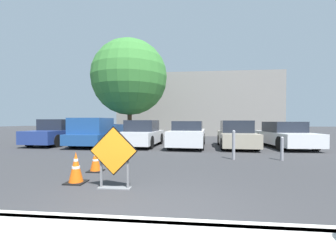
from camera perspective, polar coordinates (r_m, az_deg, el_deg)
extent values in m
plane|color=#333335|center=(12.99, 2.80, -5.10)|extent=(96.00, 96.00, 0.00)
cube|color=beige|center=(3.29, -8.51, -23.51)|extent=(28.62, 0.20, 0.14)
cube|color=black|center=(4.91, -13.64, -6.13)|extent=(1.04, 0.02, 1.04)
cube|color=orange|center=(4.90, -13.70, -6.15)|extent=(0.99, 0.02, 0.99)
cube|color=slate|center=(5.12, -13.41, -15.04)|extent=(0.71, 0.20, 0.02)
cube|color=slate|center=(5.13, -16.60, -10.46)|extent=(0.04, 0.04, 0.82)
cube|color=slate|center=(4.93, -10.14, -10.89)|extent=(0.04, 0.04, 0.82)
cube|color=black|center=(5.80, -22.32, -13.09)|extent=(0.44, 0.44, 0.03)
cone|color=#EA590F|center=(5.73, -22.35, -9.55)|extent=(0.33, 0.33, 0.70)
cylinder|color=white|center=(5.70, -22.37, -8.03)|extent=(0.10, 0.10, 0.06)
cylinder|color=white|center=(5.73, -22.35, -9.69)|extent=(0.18, 0.18, 0.06)
cube|color=black|center=(6.87, -17.91, -10.80)|extent=(0.41, 0.41, 0.03)
cone|color=#EA590F|center=(6.81, -17.93, -8.10)|extent=(0.30, 0.30, 0.63)
cylinder|color=white|center=(6.79, -17.94, -6.95)|extent=(0.10, 0.10, 0.06)
cylinder|color=white|center=(6.81, -17.93, -8.20)|extent=(0.17, 0.17, 0.06)
cube|color=navy|center=(15.34, -25.99, -2.19)|extent=(1.98, 4.53, 0.71)
cube|color=#1E232D|center=(15.41, -25.78, 0.33)|extent=(1.67, 2.11, 0.64)
cylinder|color=black|center=(13.75, -26.38, -3.40)|extent=(0.23, 0.71, 0.71)
cylinder|color=black|center=(14.76, -31.70, -3.15)|extent=(0.23, 0.71, 0.71)
cylinder|color=black|center=(16.09, -20.74, -2.68)|extent=(0.23, 0.71, 0.71)
cylinder|color=black|center=(16.96, -25.65, -2.53)|extent=(0.23, 0.71, 0.71)
cube|color=navy|center=(14.16, -16.80, -2.65)|extent=(1.97, 5.20, 0.55)
cube|color=navy|center=(13.07, -18.85, 0.08)|extent=(1.80, 2.08, 0.85)
cube|color=navy|center=(16.21, -13.69, -0.37)|extent=(1.85, 0.11, 0.45)
cube|color=navy|center=(14.78, -11.93, -0.52)|extent=(0.11, 2.49, 0.45)
cube|color=navy|center=(15.46, -18.44, -0.48)|extent=(0.11, 2.49, 0.45)
cylinder|color=black|center=(12.39, -15.84, -3.68)|extent=(0.24, 0.76, 0.76)
cylinder|color=black|center=(13.18, -23.07, -3.44)|extent=(0.24, 0.76, 0.76)
cylinder|color=black|center=(15.31, -11.41, -2.72)|extent=(0.24, 0.76, 0.76)
cylinder|color=black|center=(15.95, -17.54, -2.59)|extent=(0.24, 0.76, 0.76)
cube|color=silver|center=(12.99, -6.67, -2.79)|extent=(2.07, 4.11, 0.67)
cube|color=#1E232D|center=(13.05, -6.55, 0.09)|extent=(1.72, 1.94, 0.63)
cylinder|color=black|center=(11.59, -4.41, -4.16)|extent=(0.24, 0.70, 0.69)
cylinder|color=black|center=(12.11, -12.16, -3.96)|extent=(0.24, 0.70, 0.69)
cylinder|color=black|center=(14.00, -1.93, -3.22)|extent=(0.24, 0.70, 0.69)
cylinder|color=black|center=(14.43, -8.48, -3.09)|extent=(0.24, 0.70, 0.69)
cube|color=silver|center=(12.66, 5.06, -2.72)|extent=(2.10, 4.65, 0.75)
cube|color=#1E232D|center=(12.74, 5.11, 0.12)|extent=(1.71, 2.19, 0.50)
cylinder|color=black|center=(11.23, 8.62, -4.36)|extent=(0.25, 0.70, 0.69)
cylinder|color=black|center=(11.39, 0.29, -4.26)|extent=(0.25, 0.70, 0.69)
cylinder|color=black|center=(14.03, 8.93, -3.23)|extent=(0.25, 0.70, 0.69)
cylinder|color=black|center=(14.16, 2.24, -3.17)|extent=(0.25, 0.70, 0.69)
cube|color=#A39984|center=(12.82, 16.94, -3.02)|extent=(2.01, 4.31, 0.66)
cube|color=#1E232D|center=(12.89, 16.90, -0.09)|extent=(1.67, 2.03, 0.64)
cylinder|color=black|center=(11.69, 21.78, -4.42)|extent=(0.23, 0.61, 0.60)
cylinder|color=black|center=(11.45, 13.74, -4.49)|extent=(0.23, 0.61, 0.60)
cylinder|color=black|center=(14.25, 19.51, -3.39)|extent=(0.23, 0.61, 0.60)
cylinder|color=black|center=(14.06, 12.92, -3.41)|extent=(0.23, 0.61, 0.60)
cube|color=silver|center=(13.89, 27.43, -2.69)|extent=(2.08, 4.73, 0.65)
cube|color=#1E232D|center=(13.97, 27.26, -0.18)|extent=(1.72, 2.22, 0.56)
cylinder|color=black|center=(13.02, 33.43, -3.74)|extent=(0.24, 0.71, 0.70)
cylinder|color=black|center=(12.25, 26.64, -3.97)|extent=(0.24, 0.71, 0.70)
cylinder|color=black|center=(15.55, 28.04, -2.89)|extent=(0.24, 0.71, 0.70)
cylinder|color=black|center=(14.92, 22.19, -3.01)|extent=(0.24, 0.71, 0.70)
cylinder|color=gray|center=(8.77, 16.33, -4.80)|extent=(0.11, 0.11, 1.05)
sphere|color=gray|center=(8.73, 16.35, -1.38)|extent=(0.12, 0.12, 0.12)
cylinder|color=gray|center=(9.24, 26.96, -5.31)|extent=(0.11, 0.11, 0.81)
sphere|color=gray|center=(9.21, 26.99, -2.80)|extent=(0.12, 0.12, 0.12)
cube|color=gray|center=(24.06, 7.43, 5.17)|extent=(15.96, 5.00, 6.15)
cylinder|color=#513823|center=(16.85, -9.72, 0.75)|extent=(0.32, 0.32, 2.58)
sphere|color=#387A33|center=(17.15, -9.76, 12.08)|extent=(5.54, 5.54, 5.54)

